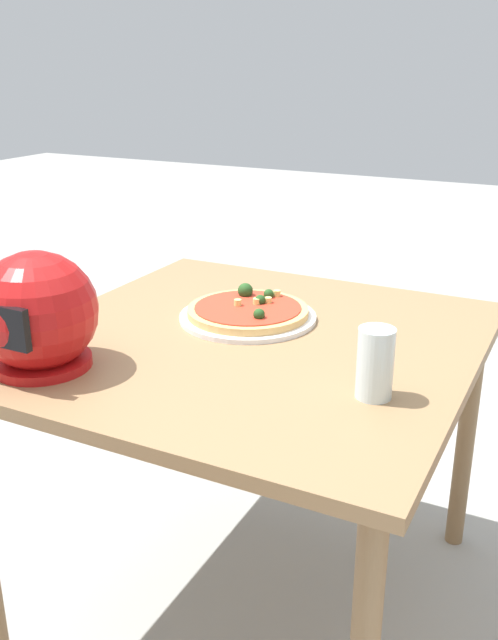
{
  "coord_description": "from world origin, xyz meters",
  "views": [
    {
      "loc": [
        -0.68,
        1.35,
        1.33
      ],
      "look_at": [
        0.03,
        -0.05,
        0.75
      ],
      "focal_mm": 39.44,
      "sensor_mm": 36.0,
      "label": 1
    }
  ],
  "objects": [
    {
      "name": "motorcycle_helmet",
      "position": [
        0.31,
        0.34,
        0.84
      ],
      "size": [
        0.25,
        0.25,
        0.25
      ],
      "color": "#B21414",
      "rests_on": "dining_table"
    },
    {
      "name": "pizza_plate",
      "position": [
        0.06,
        -0.1,
        0.73
      ],
      "size": [
        0.34,
        0.34,
        0.01
      ],
      "primitive_type": "cylinder",
      "color": "white",
      "rests_on": "dining_table"
    },
    {
      "name": "ground_plane",
      "position": [
        0.0,
        0.0,
        0.0
      ],
      "size": [
        14.0,
        14.0,
        0.0
      ],
      "primitive_type": "plane",
      "color": "#9E9E99"
    },
    {
      "name": "pizza",
      "position": [
        0.06,
        -0.11,
        0.75
      ],
      "size": [
        0.3,
        0.3,
        0.05
      ],
      "color": "tan",
      "rests_on": "pizza_plate"
    },
    {
      "name": "drinking_glass",
      "position": [
        -0.35,
        0.17,
        0.8
      ],
      "size": [
        0.07,
        0.07,
        0.14
      ],
      "primitive_type": "cylinder",
      "color": "silver",
      "rests_on": "dining_table"
    },
    {
      "name": "dining_table",
      "position": [
        0.0,
        0.0,
        0.64
      ],
      "size": [
        1.0,
        1.03,
        0.73
      ],
      "color": "olive",
      "rests_on": "ground"
    }
  ]
}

